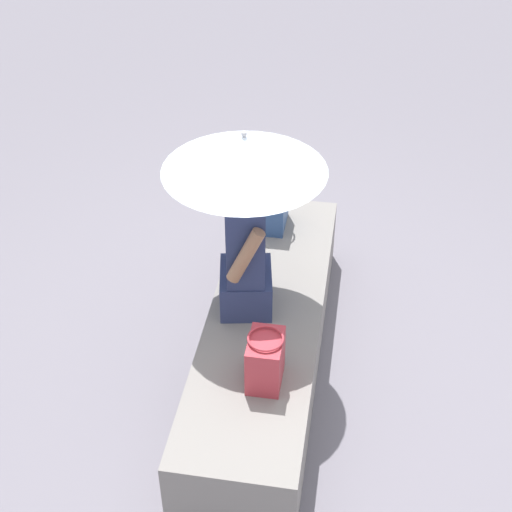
{
  "coord_description": "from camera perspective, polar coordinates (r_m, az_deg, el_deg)",
  "views": [
    {
      "loc": [
        -3.02,
        -0.44,
        3.15
      ],
      "look_at": [
        0.02,
        0.06,
        0.79
      ],
      "focal_mm": 51.61,
      "sensor_mm": 36.0,
      "label": 1
    }
  ],
  "objects": [
    {
      "name": "tote_bag_canvas",
      "position": [
        4.62,
        1.31,
        4.26
      ],
      "size": [
        0.28,
        0.21,
        0.37
      ],
      "color": "#335184",
      "rests_on": "stone_bench"
    },
    {
      "name": "parasol",
      "position": [
        3.61,
        -0.91,
        7.93
      ],
      "size": [
        0.83,
        0.83,
        1.05
      ],
      "color": "#B7B7BC",
      "rests_on": "stone_bench"
    },
    {
      "name": "stone_bench",
      "position": [
        4.23,
        0.76,
        -6.38
      ],
      "size": [
        2.26,
        0.62,
        0.44
      ],
      "primitive_type": "cube",
      "color": "gray",
      "rests_on": "ground"
    },
    {
      "name": "person_seated",
      "position": [
        3.88,
        -0.82,
        0.69
      ],
      "size": [
        0.5,
        0.34,
        0.9
      ],
      "color": "navy",
      "rests_on": "stone_bench"
    },
    {
      "name": "ground_plane",
      "position": [
        4.38,
        0.73,
        -8.47
      ],
      "size": [
        14.0,
        14.0,
        0.0
      ],
      "primitive_type": "plane",
      "color": "slate"
    },
    {
      "name": "handbag_black",
      "position": [
        3.6,
        0.73,
        -8.05
      ],
      "size": [
        0.24,
        0.18,
        0.29
      ],
      "color": "#B2333D",
      "rests_on": "stone_bench"
    }
  ]
}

